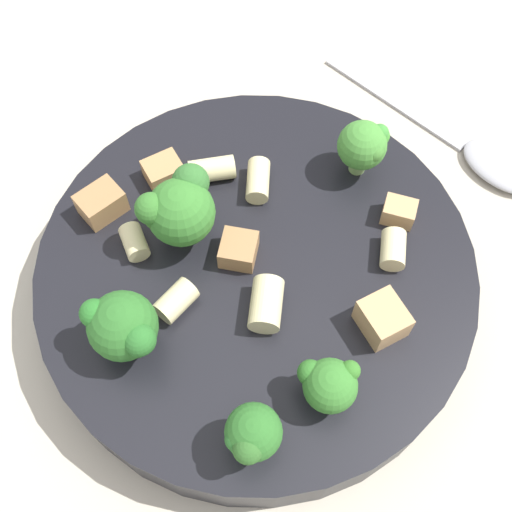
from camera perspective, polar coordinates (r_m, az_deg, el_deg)
The scene contains 19 objects.
ground_plane at distance 0.41m, azimuth -0.00°, elevation -3.24°, with size 2.00×2.00×0.00m, color #BCB29E.
pasta_bowl at distance 0.39m, azimuth -0.00°, elevation -1.84°, with size 0.26×0.26×0.04m.
broccoli_floret_0 at distance 0.34m, azimuth -11.65°, elevation -6.27°, with size 0.04×0.04×0.04m.
broccoli_floret_1 at distance 0.32m, azimuth -0.37°, elevation -15.60°, with size 0.03×0.03×0.04m.
broccoli_floret_2 at distance 0.40m, azimuth 9.59°, elevation 9.66°, with size 0.03×0.03×0.04m.
broccoli_floret_3 at distance 0.36m, azimuth -6.89°, elevation 4.18°, with size 0.04×0.05×0.05m.
broccoli_floret_4 at distance 0.33m, azimuth 6.51°, elevation -11.26°, with size 0.03×0.03×0.03m.
rigatoni_0 at distance 0.40m, azimuth 0.18°, elevation 6.74°, with size 0.01×0.01×0.03m, color beige.
rigatoni_1 at distance 0.38m, azimuth 12.09°, elevation 0.59°, with size 0.01×0.01×0.02m, color beige.
rigatoni_2 at distance 0.36m, azimuth -7.12°, elevation -3.96°, with size 0.01×0.01×0.02m, color beige.
rigatoni_3 at distance 0.38m, azimuth -10.76°, elevation 1.23°, with size 0.01×0.01×0.02m, color beige.
rigatoni_4 at distance 0.35m, azimuth 0.91°, elevation -4.30°, with size 0.02×0.02×0.03m, color beige.
rigatoni_5 at distance 0.40m, azimuth -3.93°, elevation 7.68°, with size 0.01×0.01×0.03m, color beige.
chicken_chunk_0 at distance 0.37m, azimuth -1.55°, elevation 0.58°, with size 0.02×0.02×0.01m, color #A87A4C.
chicken_chunk_1 at distance 0.40m, azimuth -13.59°, elevation 4.59°, with size 0.03×0.02×0.02m, color #A87A4C.
chicken_chunk_2 at distance 0.41m, azimuth -8.23°, elevation 7.49°, with size 0.02×0.02×0.01m, color tan.
chicken_chunk_3 at distance 0.36m, azimuth 11.11°, elevation -5.65°, with size 0.02×0.02×0.02m, color tan.
chicken_chunk_4 at distance 0.39m, azimuth 12.59°, elevation 3.85°, with size 0.02×0.01×0.01m, color tan.
spoon at distance 0.49m, azimuth 18.69°, elevation 9.09°, with size 0.19×0.07×0.01m.
Camera 1 is at (-0.08, 0.15, 0.37)m, focal length 45.00 mm.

